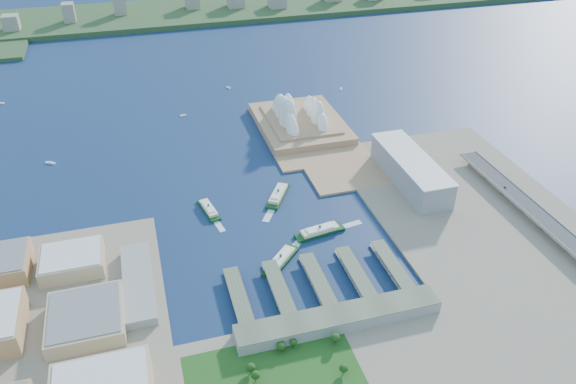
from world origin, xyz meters
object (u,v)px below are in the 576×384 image
object	(u,v)px
ferry_a	(209,208)
ferry_c	(281,259)
ferry_b	(278,193)
car_c	(505,187)
toaster_building	(410,170)
ferry_d	(320,230)
opera_house	(301,109)

from	to	relation	value
ferry_a	ferry_c	size ratio (longest dim) A/B	0.86
ferry_a	ferry_b	bearing A→B (deg)	-7.06
ferry_b	car_c	xyz separation A→B (m)	(277.71, -81.24, 9.77)
toaster_building	car_c	size ratio (longest dim) A/B	33.60
toaster_building	ferry_b	xyz separation A→B (m)	(-176.71, 15.91, -14.75)
toaster_building	ferry_d	world-z (taller)	toaster_building
opera_house	ferry_c	bearing A→B (deg)	-110.88
toaster_building	car_c	xyz separation A→B (m)	(101.00, -65.33, -4.98)
opera_house	ferry_c	world-z (taller)	opera_house
car_c	ferry_c	bearing A→B (deg)	8.35
toaster_building	ferry_a	xyz separation A→B (m)	(-267.85, 9.44, -15.62)
ferry_b	ferry_c	distance (m)	130.57
toaster_building	ferry_c	distance (m)	236.55
ferry_d	toaster_building	bearing A→B (deg)	-73.24
opera_house	ferry_a	world-z (taller)	opera_house
ferry_b	opera_house	bearing A→B (deg)	96.16
ferry_a	car_c	xyz separation A→B (m)	(368.85, -74.77, 10.64)
car_c	toaster_building	bearing A→B (deg)	-32.90
opera_house	ferry_b	bearing A→B (deg)	-115.22
opera_house	ferry_d	xyz separation A→B (m)	(-60.48, -272.64, -26.27)
car_c	opera_house	bearing A→B (deg)	-54.25
ferry_c	car_c	world-z (taller)	car_c
ferry_b	ferry_d	distance (m)	92.35
ferry_c	ferry_d	world-z (taller)	ferry_d
toaster_building	ferry_c	xyz separation A→B (m)	(-208.50, -110.73, -14.85)
ferry_d	car_c	world-z (taller)	car_c
ferry_c	car_c	xyz separation A→B (m)	(309.50, 45.40, 9.87)
opera_house	ferry_b	size ratio (longest dim) A/B	2.96
opera_house	ferry_d	bearing A→B (deg)	-102.51
ferry_a	ferry_c	xyz separation A→B (m)	(59.35, -120.17, 0.77)
ferry_b	ferry_d	world-z (taller)	ferry_b
opera_house	car_c	size ratio (longest dim) A/B	39.01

